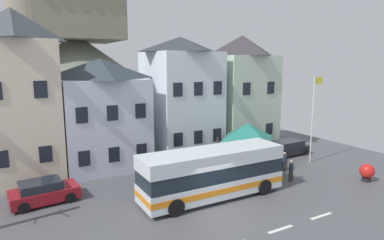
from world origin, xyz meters
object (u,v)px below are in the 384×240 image
object	(u,v)px
public_bench	(233,158)
flagpole	(313,113)
townhouse_02	(102,113)
harbour_buoy	(367,172)
pedestrian_00	(284,160)
townhouse_01	(18,96)
townhouse_03	(181,97)
bus_shelter	(247,131)
pedestrian_02	(260,164)
hilltop_castle	(77,76)
parked_car_02	(287,148)
parked_car_01	(235,157)
pedestrian_03	(244,163)
parked_car_00	(43,192)
townhouse_04	(241,93)
transit_bus	(213,174)
pedestrian_01	(291,171)

from	to	relation	value
public_bench	flagpole	size ratio (longest dim) A/B	0.20
townhouse_02	harbour_buoy	bearing A→B (deg)	-39.72
pedestrian_00	public_bench	world-z (taller)	pedestrian_00
townhouse_01	public_bench	distance (m)	16.98
townhouse_03	bus_shelter	distance (m)	7.19
pedestrian_02	hilltop_castle	bearing A→B (deg)	104.97
townhouse_01	parked_car_02	world-z (taller)	townhouse_01
parked_car_01	parked_car_02	xyz separation A→B (m)	(5.79, 0.05, -0.01)
parked_car_02	pedestrian_03	xyz separation A→B (m)	(-6.57, -2.25, 0.18)
pedestrian_00	flagpole	distance (m)	5.01
bus_shelter	parked_car_00	xyz separation A→B (m)	(-14.69, 0.76, -2.34)
bus_shelter	public_bench	size ratio (longest dim) A/B	2.56
parked_car_00	parked_car_01	bearing A→B (deg)	-3.49
bus_shelter	flagpole	world-z (taller)	flagpole
townhouse_04	bus_shelter	size ratio (longest dim) A/B	2.95
townhouse_03	pedestrian_02	bearing A→B (deg)	-70.98
townhouse_02	pedestrian_00	world-z (taller)	townhouse_02
townhouse_01	parked_car_01	xyz separation A→B (m)	(15.26, -5.10, -5.32)
pedestrian_03	public_bench	xyz separation A→B (m)	(0.88, 2.65, -0.37)
transit_bus	harbour_buoy	distance (m)	11.48
townhouse_04	flagpole	world-z (taller)	townhouse_04
parked_car_00	harbour_buoy	size ratio (longest dim) A/B	3.15
parked_car_02	harbour_buoy	world-z (taller)	parked_car_02
townhouse_01	pedestrian_00	world-z (taller)	townhouse_01
parked_car_01	pedestrian_01	distance (m)	5.13
flagpole	parked_car_02	bearing A→B (deg)	97.30
pedestrian_03	pedestrian_00	bearing A→B (deg)	-15.72
townhouse_03	harbour_buoy	bearing A→B (deg)	-57.24
parked_car_02	pedestrian_01	bearing A→B (deg)	45.45
pedestrian_03	transit_bus	bearing A→B (deg)	-150.68
parked_car_00	parked_car_02	distance (m)	20.27
townhouse_01	pedestrian_02	xyz separation A→B (m)	(15.59, -7.74, -5.23)
hilltop_castle	parked_car_01	distance (m)	28.04
pedestrian_01	townhouse_01	bearing A→B (deg)	148.44
pedestrian_02	flagpole	world-z (taller)	flagpole
townhouse_02	parked_car_02	bearing A→B (deg)	-18.28
pedestrian_02	flagpole	distance (m)	6.71
transit_bus	parked_car_01	xyz separation A→B (m)	(5.21, 4.68, -0.87)
townhouse_02	transit_bus	xyz separation A→B (m)	(4.23, -9.77, -2.77)
pedestrian_01	public_bench	size ratio (longest dim) A/B	1.08
townhouse_02	pedestrian_00	bearing A→B (deg)	-34.60
hilltop_castle	flagpole	bearing A→B (deg)	-64.83
townhouse_03	bus_shelter	bearing A→B (deg)	-68.00
townhouse_01	public_bench	bearing A→B (deg)	-16.84
townhouse_04	pedestrian_01	xyz separation A→B (m)	(-2.81, -9.56, -4.65)
pedestrian_01	public_bench	world-z (taller)	pedestrian_01
townhouse_02	transit_bus	distance (m)	11.00
hilltop_castle	parked_car_00	bearing A→B (deg)	-104.71
townhouse_01	bus_shelter	world-z (taller)	townhouse_01
pedestrian_02	flagpole	size ratio (longest dim) A/B	0.21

